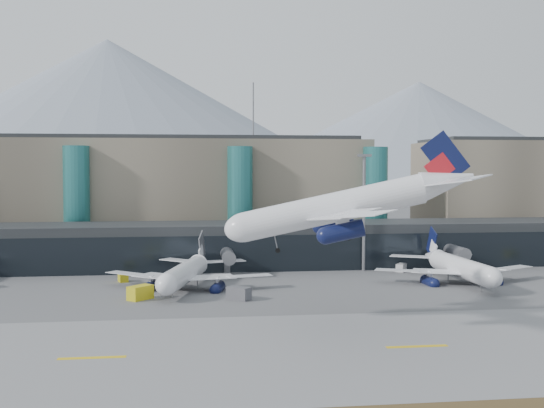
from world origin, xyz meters
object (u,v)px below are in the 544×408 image
Objects in this scene: veh_h at (140,293)px; jet_parked_right at (455,260)px; hero_jet at (358,196)px; jet_parked_mid at (188,265)px; veh_c at (239,293)px; lightmast_mid at (364,205)px; veh_d at (401,268)px; veh_b at (123,278)px.

jet_parked_right is at bearing -36.47° from veh_h.
jet_parked_mid is (-23.46, 36.05, -14.44)m from hero_jet.
veh_c is at bearing -134.21° from jet_parked_mid.
lightmast_mid is 15.84m from veh_d.
veh_b is (-51.11, -7.98, -13.64)m from lightmast_mid.
jet_parked_mid is at bearing -137.12° from veh_b.
veh_c is at bearing 160.67° from veh_d.
jet_parked_mid is 0.98× the size of jet_parked_right.
jet_parked_mid is 12.60× the size of veh_b.
lightmast_mid is 23.58m from jet_parked_right.
jet_parked_mid reaches higher than veh_h.
jet_parked_mid is 8.51× the size of veh_c.
veh_c is at bearing -55.42° from veh_h.
veh_c is (8.49, -13.80, -3.01)m from jet_parked_mid.
jet_parked_mid is at bearing 88.94° from jet_parked_right.
veh_d is at bearing -59.33° from jet_parked_mid.
jet_parked_right is 11.57× the size of veh_d.
veh_d is at bearing 24.48° from jet_parked_right.
hero_jet is at bearing -132.74° from jet_parked_mid.
jet_parked_right is at bearing 56.43° from veh_c.
veh_h is (-8.27, -11.34, -2.92)m from jet_parked_mid.
hero_jet reaches higher than jet_parked_mid.
veh_h is (-54.51, -25.01, 0.34)m from veh_d.
jet_parked_mid is at bearing -157.75° from lightmast_mid.
lightmast_mid is 43.99m from veh_c.
veh_h is (4.53, -19.03, 0.42)m from veh_b.
jet_parked_mid is (-38.31, -15.67, -10.30)m from lightmast_mid.
hero_jet is at bearing -169.99° from veh_d.
jet_parked_mid is 11.31× the size of veh_d.
jet_parked_mid is 52.76m from jet_parked_right.
veh_c is (-44.27, -13.88, -3.12)m from jet_parked_right.
veh_b is 0.62× the size of veh_h.
hero_jet is 59.54m from veh_b.
veh_h reaches higher than veh_d.
jet_parked_right reaches higher than veh_c.
veh_d is at bearing -100.34° from veh_b.
veh_c is (21.29, -21.49, 0.33)m from veh_b.
veh_b is 0.90× the size of veh_d.
veh_h is at bearing -149.33° from veh_c.
hero_jet is 1.07× the size of jet_parked_right.
veh_d is (59.04, 5.98, 0.08)m from veh_b.
jet_parked_right is 12.89× the size of veh_b.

